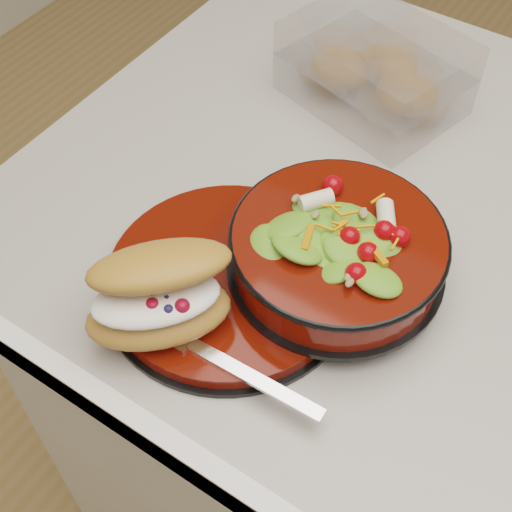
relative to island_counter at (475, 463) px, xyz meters
The scene contains 6 objects.
island_counter is the anchor object (origin of this frame).
dinner_plate 0.58m from the island_counter, 146.85° to the right, with size 0.26×0.26×0.02m.
salad_bowl 0.56m from the island_counter, 148.92° to the right, with size 0.22×0.22×0.09m.
croissant 0.66m from the island_counter, 139.25° to the right, with size 0.15×0.16×0.08m.
fork 0.60m from the island_counter, 130.68° to the right, with size 0.18×0.03×0.00m.
pastry_box 0.60m from the island_counter, 155.12° to the left, with size 0.24×0.20×0.09m.
Camera 1 is at (-0.04, -0.54, 1.48)m, focal length 50.00 mm.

